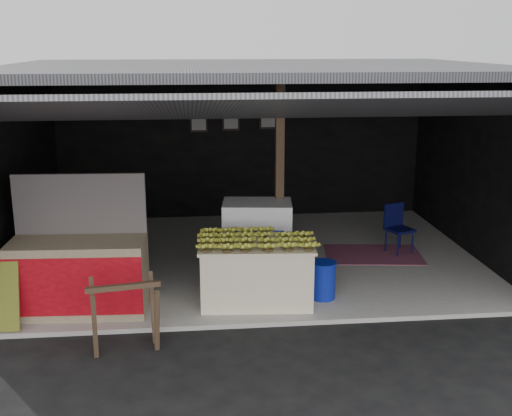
{
  "coord_description": "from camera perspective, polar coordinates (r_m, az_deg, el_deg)",
  "views": [
    {
      "loc": [
        -0.97,
        -7.07,
        3.36
      ],
      "look_at": [
        -0.08,
        1.5,
        1.1
      ],
      "focal_mm": 45.0,
      "sensor_mm": 36.0,
      "label": 1
    }
  ],
  "objects": [
    {
      "name": "picture_frames",
      "position": [
        12.08,
        -2.08,
        7.88
      ],
      "size": [
        1.62,
        0.04,
        0.46
      ],
      "color": "black",
      "rests_on": "shophouse"
    },
    {
      "name": "water_barrel",
      "position": [
        8.51,
        5.99,
        -6.49
      ],
      "size": [
        0.32,
        0.32,
        0.47
      ],
      "primitive_type": "cylinder",
      "color": "#0D1D90",
      "rests_on": "concrete_slab"
    },
    {
      "name": "ground",
      "position": [
        7.89,
        1.75,
        -10.52
      ],
      "size": [
        80.0,
        80.0,
        0.0
      ],
      "primitive_type": "plane",
      "color": "black",
      "rests_on": "ground"
    },
    {
      "name": "magenta_rug",
      "position": [
        10.37,
        10.37,
        -4.07
      ],
      "size": [
        1.61,
        1.18,
        0.01
      ],
      "primitive_type": "cube",
      "rotation": [
        0.0,
        0.0,
        -0.12
      ],
      "color": "maroon",
      "rests_on": "concrete_slab"
    },
    {
      "name": "banana_table",
      "position": [
        8.3,
        0.03,
        -5.72
      ],
      "size": [
        1.52,
        1.0,
        0.8
      ],
      "rotation": [
        0.0,
        0.0,
        -0.07
      ],
      "color": "white",
      "rests_on": "concrete_slab"
    },
    {
      "name": "concrete_slab",
      "position": [
        10.18,
        -0.12,
        -4.4
      ],
      "size": [
        7.0,
        5.0,
        0.06
      ],
      "primitive_type": "cube",
      "color": "gray",
      "rests_on": "ground"
    },
    {
      "name": "neighbor_stall",
      "position": [
        8.28,
        -15.45,
        -5.55
      ],
      "size": [
        1.68,
        0.82,
        1.7
      ],
      "rotation": [
        0.0,
        0.0,
        -0.05
      ],
      "color": "#998466",
      "rests_on": "concrete_slab"
    },
    {
      "name": "sawhorse",
      "position": [
        7.25,
        -11.62,
        -8.83
      ],
      "size": [
        0.82,
        0.81,
        0.8
      ],
      "rotation": [
        0.0,
        0.0,
        0.17
      ],
      "color": "#4C3726",
      "rests_on": "ground"
    },
    {
      "name": "plastic_chair",
      "position": [
        10.46,
        12.41,
        -1.41
      ],
      "size": [
        0.48,
        0.48,
        0.79
      ],
      "rotation": [
        0.0,
        0.0,
        0.38
      ],
      "color": "#090B35",
      "rests_on": "concrete_slab"
    },
    {
      "name": "white_crate",
      "position": [
        9.22,
        0.11,
        -2.72
      ],
      "size": [
        1.04,
        0.76,
        1.08
      ],
      "rotation": [
        0.0,
        0.0,
        -0.12
      ],
      "color": "white",
      "rests_on": "concrete_slab"
    },
    {
      "name": "banana_pile",
      "position": [
        8.15,
        0.03,
        -2.57
      ],
      "size": [
        1.4,
        0.9,
        0.16
      ],
      "primitive_type": null,
      "rotation": [
        0.0,
        0.0,
        -0.07
      ],
      "color": "gold",
      "rests_on": "banana_table"
    },
    {
      "name": "shophouse",
      "position": [
        10.01,
        -0.31,
        7.46
      ],
      "size": [
        7.4,
        7.29,
        3.02
      ],
      "color": "black",
      "rests_on": "ground"
    }
  ]
}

